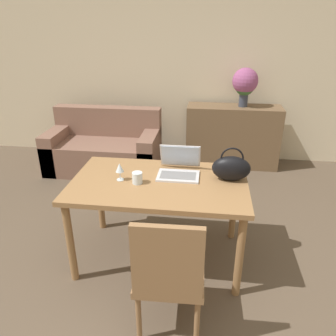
{
  "coord_description": "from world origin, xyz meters",
  "views": [
    {
      "loc": [
        0.29,
        -1.67,
        1.94
      ],
      "look_at": [
        -0.01,
        0.65,
        0.87
      ],
      "focal_mm": 35.0,
      "sensor_mm": 36.0,
      "label": 1
    }
  ],
  "objects": [
    {
      "name": "ground_plane",
      "position": [
        0.0,
        0.0,
        0.0
      ],
      "size": [
        14.0,
        14.0,
        0.0
      ],
      "primitive_type": "plane",
      "color": "brown"
    },
    {
      "name": "wall_back",
      "position": [
        0.0,
        3.1,
        1.35
      ],
      "size": [
        10.0,
        0.06,
        2.7
      ],
      "color": "beige",
      "rests_on": "ground_plane"
    },
    {
      "name": "dining_table",
      "position": [
        -0.08,
        0.65,
        0.66
      ],
      "size": [
        1.41,
        0.85,
        0.75
      ],
      "color": "olive",
      "rests_on": "ground_plane"
    },
    {
      "name": "chair",
      "position": [
        0.09,
        -0.1,
        0.5
      ],
      "size": [
        0.45,
        0.45,
        0.92
      ],
      "rotation": [
        0.0,
        0.0,
        0.03
      ],
      "color": "olive",
      "rests_on": "ground_plane"
    },
    {
      "name": "couch",
      "position": [
        -1.13,
        2.43,
        0.29
      ],
      "size": [
        1.5,
        0.78,
        0.82
      ],
      "color": "#7F5B4C",
      "rests_on": "ground_plane"
    },
    {
      "name": "sideboard",
      "position": [
        0.63,
        2.79,
        0.43
      ],
      "size": [
        1.28,
        0.4,
        0.86
      ],
      "color": "brown",
      "rests_on": "ground_plane"
    },
    {
      "name": "laptop",
      "position": [
        0.06,
        0.82,
        0.81
      ],
      "size": [
        0.34,
        0.33,
        0.23
      ],
      "color": "silver",
      "rests_on": "dining_table"
    },
    {
      "name": "drinking_glass",
      "position": [
        -0.25,
        0.59,
        0.8
      ],
      "size": [
        0.08,
        0.08,
        0.09
      ],
      "color": "silver",
      "rests_on": "dining_table"
    },
    {
      "name": "wine_glass",
      "position": [
        -0.4,
        0.63,
        0.85
      ],
      "size": [
        0.07,
        0.07,
        0.15
      ],
      "color": "silver",
      "rests_on": "dining_table"
    },
    {
      "name": "handbag",
      "position": [
        0.49,
        0.75,
        0.85
      ],
      "size": [
        0.31,
        0.15,
        0.28
      ],
      "color": "black",
      "rests_on": "dining_table"
    },
    {
      "name": "flower_vase",
      "position": [
        0.73,
        2.79,
        1.16
      ],
      "size": [
        0.34,
        0.34,
        0.51
      ],
      "color": "#333847",
      "rests_on": "sideboard"
    }
  ]
}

